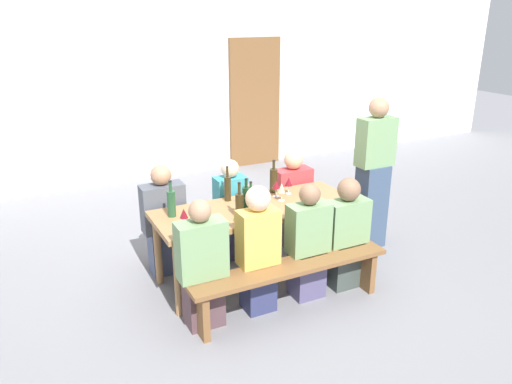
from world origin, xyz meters
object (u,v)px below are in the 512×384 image
object	(u,v)px
wine_glass_2	(282,188)
wine_glass_0	(289,182)
bench_near	(290,275)
wine_bottle_3	(228,188)
seated_guest_far_1	(231,212)
wine_bottle_0	(274,180)
seated_guest_near_1	(258,251)
wooden_door	(255,103)
tasting_table	(256,215)
wine_bottle_1	(251,204)
seated_guest_near_3	(346,236)
seated_guest_far_2	(292,201)
seated_guest_near_2	(308,245)
bench_far	(229,220)
wine_bottle_4	(171,203)
wine_glass_3	(276,185)
wine_glass_4	(250,185)
wine_glass_1	(184,214)
standing_host	(373,177)
wine_bottle_5	(239,205)
seated_guest_near_0	(202,268)
seated_guest_far_0	(164,223)
wine_bottle_2	(246,198)

from	to	relation	value
wine_glass_2	wine_glass_0	bearing A→B (deg)	41.40
bench_near	wine_bottle_3	distance (m)	1.09
wine_bottle_3	seated_guest_far_1	world-z (taller)	wine_bottle_3
wine_bottle_0	seated_guest_near_1	xyz separation A→B (m)	(-0.58, -0.80, -0.32)
wooden_door	wine_bottle_0	world-z (taller)	wooden_door
tasting_table	wine_bottle_1	distance (m)	0.33
seated_guest_near_3	seated_guest_far_2	xyz separation A→B (m)	(0.02, 1.03, -0.00)
bench_near	seated_guest_near_2	xyz separation A→B (m)	(0.27, 0.15, 0.17)
bench_far	wine_bottle_4	world-z (taller)	wine_bottle_4
bench_far	seated_guest_far_1	xyz separation A→B (m)	(-0.04, -0.15, 0.16)
wine_glass_0	wine_glass_3	distance (m)	0.15
wine_glass_4	seated_guest_near_1	xyz separation A→B (m)	(-0.31, -0.80, -0.31)
wine_bottle_4	wine_glass_0	distance (m)	1.24
bench_near	seated_guest_near_3	xyz separation A→B (m)	(0.69, 0.15, 0.16)
wine_bottle_1	wine_glass_1	bearing A→B (deg)	174.88
standing_host	wine_bottle_3	bearing A→B (deg)	-6.94
wine_glass_4	seated_guest_near_2	world-z (taller)	seated_guest_near_2
wooden_door	wine_glass_1	size ratio (longest dim) A/B	12.04
wine_bottle_1	bench_near	bearing A→B (deg)	-71.44
wine_bottle_0	standing_host	size ratio (longest dim) A/B	0.21
bench_far	wine_bottle_5	world-z (taller)	wine_bottle_5
wooden_door	seated_guest_near_0	distance (m)	4.74
wine_bottle_3	wine_glass_2	world-z (taller)	wine_bottle_3
wine_bottle_1	wine_glass_2	distance (m)	0.51
wine_bottle_3	wine_glass_1	size ratio (longest dim) A/B	2.02
wine_bottle_1	seated_guest_near_3	xyz separation A→B (m)	(0.84, -0.31, -0.36)
tasting_table	bench_near	world-z (taller)	tasting_table
wine_bottle_0	wine_bottle_3	world-z (taller)	wine_bottle_3
wine_bottle_4	seated_guest_far_2	xyz separation A→B (m)	(1.50, 0.38, -0.37)
wine_glass_3	seated_guest_near_0	size ratio (longest dim) A/B	0.15
wine_glass_0	wine_glass_2	xyz separation A→B (m)	(-0.16, -0.14, 0.00)
wine_bottle_4	seated_guest_near_0	xyz separation A→B (m)	(0.04, -0.65, -0.35)
seated_guest_near_2	wine_bottle_1	bearing A→B (deg)	53.66
wooden_door	bench_near	world-z (taller)	wooden_door
wine_bottle_0	standing_host	xyz separation A→B (m)	(1.11, -0.21, -0.07)
wooden_door	standing_host	xyz separation A→B (m)	(-0.27, -3.42, -0.24)
wine_glass_0	wine_glass_3	size ratio (longest dim) A/B	1.05
wine_bottle_0	wine_bottle_4	size ratio (longest dim) A/B	1.01
seated_guest_near_2	wine_glass_2	bearing A→B (deg)	-2.91
seated_guest_near_0	seated_guest_near_1	bearing A→B (deg)	-90.00
seated_guest_near_3	seated_guest_far_0	size ratio (longest dim) A/B	0.96
wine_glass_1	seated_guest_near_1	world-z (taller)	seated_guest_near_1
wine_glass_3	wine_bottle_5	bearing A→B (deg)	-150.58
bench_far	seated_guest_far_2	distance (m)	0.74
bench_far	wine_bottle_0	bearing A→B (deg)	-47.97
seated_guest_near_1	seated_guest_far_2	size ratio (longest dim) A/B	1.06
seated_guest_far_2	standing_host	bearing A→B (deg)	59.45
bench_far	wine_glass_2	size ratio (longest dim) A/B	10.09
wine_bottle_2	wine_glass_1	size ratio (longest dim) A/B	1.79
wine_bottle_1	wine_bottle_5	size ratio (longest dim) A/B	1.03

